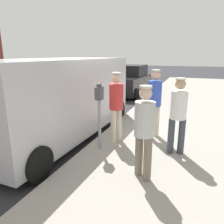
# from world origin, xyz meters

# --- Properties ---
(ground_plane) EXTENTS (80.00, 80.00, 0.00)m
(ground_plane) POSITION_xyz_m (0.00, 0.00, 0.00)
(ground_plane) COLOR #2D2D33
(sidewalk_slab) EXTENTS (5.00, 32.00, 0.15)m
(sidewalk_slab) POSITION_xyz_m (3.50, 0.00, 0.07)
(sidewalk_slab) COLOR #9E998E
(sidewalk_slab) RESTS_ON ground
(parking_meter_near) EXTENTS (0.14, 0.18, 1.52)m
(parking_meter_near) POSITION_xyz_m (1.35, -0.95, 1.18)
(parking_meter_near) COLOR gray
(parking_meter_near) RESTS_ON sidewalk_slab
(pedestrian_in_red) EXTENTS (0.34, 0.35, 1.70)m
(pedestrian_in_red) POSITION_xyz_m (1.54, -0.38, 1.13)
(pedestrian_in_red) COLOR beige
(pedestrian_in_red) RESTS_ON sidewalk_slab
(pedestrian_in_gray) EXTENTS (0.34, 0.34, 1.63)m
(pedestrian_in_gray) POSITION_xyz_m (2.55, -1.80, 1.08)
(pedestrian_in_gray) COLOR #726656
(pedestrian_in_gray) RESTS_ON sidewalk_slab
(pedestrian_in_white) EXTENTS (0.35, 0.34, 1.65)m
(pedestrian_in_white) POSITION_xyz_m (3.00, -0.58, 1.09)
(pedestrian_in_white) COLOR #383D47
(pedestrian_in_white) RESTS_ON sidewalk_slab
(pedestrian_in_blue) EXTENTS (0.34, 0.34, 1.75)m
(pedestrian_in_blue) POSITION_xyz_m (2.35, 0.23, 1.16)
(pedestrian_in_blue) COLOR beige
(pedestrian_in_blue) RESTS_ON sidewalk_slab
(parked_van) EXTENTS (2.28, 5.26, 2.15)m
(parked_van) POSITION_xyz_m (-0.15, -0.30, 1.15)
(parked_van) COLOR #BCBCC1
(parked_van) RESTS_ON ground
(parked_sedan_ahead) EXTENTS (2.02, 4.44, 1.65)m
(parked_sedan_ahead) POSITION_xyz_m (-0.34, 7.08, 0.75)
(parked_sedan_ahead) COLOR black
(parked_sedan_ahead) RESTS_ON ground
(fire_hydrant) EXTENTS (0.24, 0.24, 0.86)m
(fire_hydrant) POSITION_xyz_m (1.45, 3.36, 0.57)
(fire_hydrant) COLOR red
(fire_hydrant) RESTS_ON sidewalk_slab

